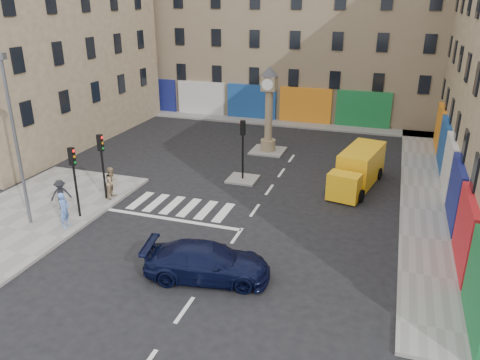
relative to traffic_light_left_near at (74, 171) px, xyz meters
The scene contains 18 objects.
ground 8.71m from the traffic_light_left_near, ahead, with size 120.00×120.00×0.00m, color black.
sidewalk_left 4.31m from the traffic_light_left_near, 140.83° to the right, with size 7.00×16.00×0.15m, color gray.
sidewalk_right 19.79m from the traffic_light_left_near, 29.96° to the left, with size 2.60×30.00×0.15m, color gray.
sidewalk_far 22.56m from the traffic_light_left_near, 78.94° to the left, with size 32.00×2.40×0.15m, color gray.
island_near 10.35m from the traffic_light_left_near, 51.07° to the left, with size 1.80×1.80×0.12m, color gray.
island_far 15.38m from the traffic_light_left_near, 65.46° to the left, with size 2.40×2.40×0.12m, color gray.
building_far 28.74m from the traffic_light_left_near, 81.21° to the left, with size 32.00×10.00×17.00m, color #7E6F54.
building_left 16.66m from the traffic_light_left_near, 132.20° to the left, with size 8.00×20.00×15.00m, color tan.
traffic_light_left_near is the anchor object (origin of this frame).
traffic_light_left_far 2.40m from the traffic_light_left_near, 90.00° to the left, with size 0.28×0.22×3.70m.
traffic_light_island 10.03m from the traffic_light_left_near, 51.07° to the left, with size 0.28×0.22×3.70m.
lamp_post 3.21m from the traffic_light_left_near, 143.62° to the right, with size 0.50×0.25×8.30m.
clock_pillar 15.19m from the traffic_light_left_near, 65.45° to the left, with size 1.20×1.20×6.10m.
navy_sedan 9.02m from the traffic_light_left_near, 19.64° to the right, with size 2.08×5.11×1.48m, color black.
yellow_van 16.10m from the traffic_light_left_near, 34.84° to the left, with size 2.95×6.23×2.18m.
pedestrian_blue 1.97m from the traffic_light_left_near, 86.43° to the right, with size 0.65×0.43×1.79m, color #618BDE.
pedestrian_tan 3.11m from the traffic_light_left_near, 83.57° to the left, with size 0.87×0.68×1.78m, color #9A805F.
pedestrian_dark 2.26m from the traffic_light_left_near, 161.08° to the left, with size 1.04×0.60×1.62m, color black.
Camera 1 is at (6.43, -17.84, 10.80)m, focal length 35.00 mm.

